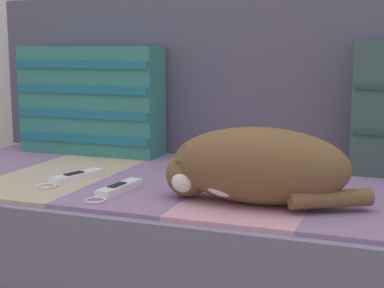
{
  "coord_description": "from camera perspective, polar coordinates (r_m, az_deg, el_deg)",
  "views": [
    {
      "loc": [
        0.47,
        -1.33,
        0.75
      ],
      "look_at": [
        -0.04,
        0.05,
        0.5
      ],
      "focal_mm": 55.0,
      "sensor_mm": 36.0,
      "label": 1
    }
  ],
  "objects": [
    {
      "name": "sleeping_cat",
      "position": [
        1.31,
        5.81,
        -2.26
      ],
      "size": [
        0.47,
        0.19,
        0.17
      ],
      "color": "brown",
      "rests_on": "couch"
    },
    {
      "name": "couch",
      "position": [
        1.63,
        2.46,
        -10.26
      ],
      "size": [
        1.78,
        0.84,
        0.4
      ],
      "color": "brown",
      "rests_on": "ground_plane"
    },
    {
      "name": "game_remote_near",
      "position": [
        1.57,
        -11.25,
        -3.16
      ],
      "size": [
        0.1,
        0.21,
        0.02
      ],
      "color": "white",
      "rests_on": "couch"
    },
    {
      "name": "throw_pillow_striped",
      "position": [
        1.93,
        -9.73,
        4.21
      ],
      "size": [
        0.47,
        0.14,
        0.35
      ],
      "color": "#337A70",
      "rests_on": "couch"
    },
    {
      "name": "sofa_backrest",
      "position": [
        1.87,
        5.92,
        6.52
      ],
      "size": [
        1.74,
        0.14,
        0.5
      ],
      "color": "#514C60",
      "rests_on": "couch"
    },
    {
      "name": "game_remote_far",
      "position": [
        1.42,
        -7.19,
        -4.33
      ],
      "size": [
        0.06,
        0.21,
        0.02
      ],
      "color": "white",
      "rests_on": "couch"
    }
  ]
}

